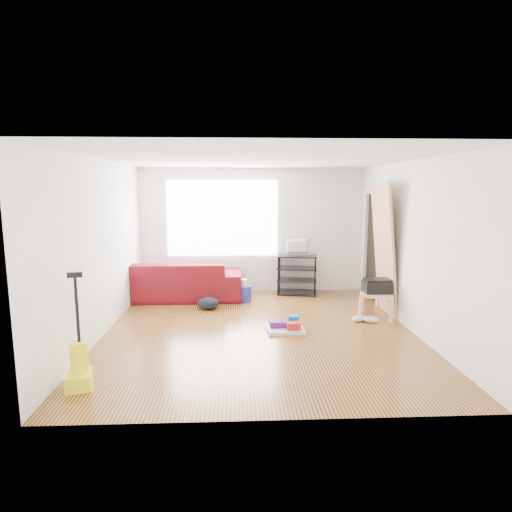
{
  "coord_description": "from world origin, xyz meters",
  "views": [
    {
      "loc": [
        -0.32,
        -6.1,
        2.09
      ],
      "look_at": [
        -0.02,
        0.6,
        1.03
      ],
      "focal_mm": 30.0,
      "sensor_mm": 36.0,
      "label": 1
    }
  ],
  "objects_px": {
    "side_table": "(377,296)",
    "bucket": "(244,301)",
    "sofa": "(176,298)",
    "vacuum": "(79,367)",
    "tv_stand": "(297,274)",
    "cleaning_tray": "(286,326)",
    "backpack": "(208,309)"
  },
  "relations": [
    {
      "from": "side_table",
      "to": "backpack",
      "type": "relative_size",
      "value": 1.73
    },
    {
      "from": "tv_stand",
      "to": "vacuum",
      "type": "distance_m",
      "value": 4.9
    },
    {
      "from": "cleaning_tray",
      "to": "vacuum",
      "type": "relative_size",
      "value": 0.46
    },
    {
      "from": "side_table",
      "to": "bucket",
      "type": "height_order",
      "value": "side_table"
    },
    {
      "from": "bucket",
      "to": "cleaning_tray",
      "type": "xyz_separation_m",
      "value": [
        0.61,
        -1.72,
        0.06
      ]
    },
    {
      "from": "side_table",
      "to": "vacuum",
      "type": "distance_m",
      "value": 4.58
    },
    {
      "from": "cleaning_tray",
      "to": "tv_stand",
      "type": "bearing_deg",
      "value": 78.18
    },
    {
      "from": "cleaning_tray",
      "to": "side_table",
      "type": "bearing_deg",
      "value": 20.49
    },
    {
      "from": "sofa",
      "to": "cleaning_tray",
      "type": "relative_size",
      "value": 4.43
    },
    {
      "from": "bucket",
      "to": "vacuum",
      "type": "distance_m",
      "value": 3.9
    },
    {
      "from": "side_table",
      "to": "vacuum",
      "type": "bearing_deg",
      "value": -149.7
    },
    {
      "from": "sofa",
      "to": "tv_stand",
      "type": "distance_m",
      "value": 2.43
    },
    {
      "from": "sofa",
      "to": "tv_stand",
      "type": "xyz_separation_m",
      "value": [
        2.38,
        0.27,
        0.4
      ]
    },
    {
      "from": "bucket",
      "to": "sofa",
      "type": "bearing_deg",
      "value": 169.43
    },
    {
      "from": "sofa",
      "to": "tv_stand",
      "type": "bearing_deg",
      "value": -173.54
    },
    {
      "from": "tv_stand",
      "to": "bucket",
      "type": "relative_size",
      "value": 2.88
    },
    {
      "from": "bucket",
      "to": "tv_stand",
      "type": "bearing_deg",
      "value": 25.54
    },
    {
      "from": "sofa",
      "to": "side_table",
      "type": "height_order",
      "value": "side_table"
    },
    {
      "from": "cleaning_tray",
      "to": "bucket",
      "type": "bearing_deg",
      "value": 109.51
    },
    {
      "from": "tv_stand",
      "to": "cleaning_tray",
      "type": "distance_m",
      "value": 2.3
    },
    {
      "from": "tv_stand",
      "to": "sofa",
      "type": "bearing_deg",
      "value": -163.69
    },
    {
      "from": "vacuum",
      "to": "side_table",
      "type": "bearing_deg",
      "value": 15.84
    },
    {
      "from": "vacuum",
      "to": "tv_stand",
      "type": "bearing_deg",
      "value": 39.58
    },
    {
      "from": "side_table",
      "to": "cleaning_tray",
      "type": "bearing_deg",
      "value": -159.51
    },
    {
      "from": "bucket",
      "to": "cleaning_tray",
      "type": "distance_m",
      "value": 1.82
    },
    {
      "from": "side_table",
      "to": "cleaning_tray",
      "type": "distance_m",
      "value": 1.67
    },
    {
      "from": "sofa",
      "to": "side_table",
      "type": "distance_m",
      "value": 3.74
    },
    {
      "from": "side_table",
      "to": "bucket",
      "type": "bearing_deg",
      "value": 152.03
    },
    {
      "from": "side_table",
      "to": "sofa",
      "type": "bearing_deg",
      "value": 158.16
    },
    {
      "from": "bucket",
      "to": "backpack",
      "type": "height_order",
      "value": "bucket"
    },
    {
      "from": "tv_stand",
      "to": "backpack",
      "type": "bearing_deg",
      "value": -138.88
    },
    {
      "from": "cleaning_tray",
      "to": "backpack",
      "type": "bearing_deg",
      "value": 136.07
    }
  ]
}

